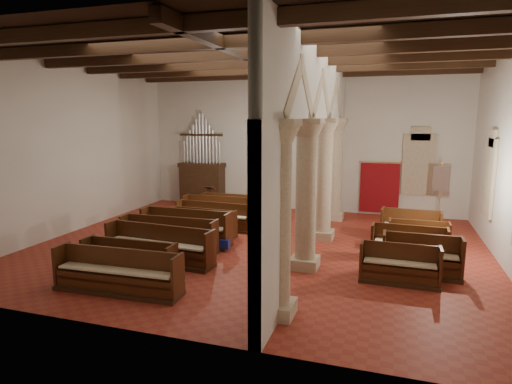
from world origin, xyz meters
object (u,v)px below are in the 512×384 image
(lectern, at_px, (210,201))
(aisle_pew_0, at_px, (399,270))
(nave_pew_0, at_px, (118,279))
(processional_banner, at_px, (439,208))
(pipe_organ, at_px, (202,176))

(lectern, xyz_separation_m, aisle_pew_0, (7.86, -6.18, -0.15))
(lectern, bearing_deg, nave_pew_0, -73.36)
(nave_pew_0, height_order, aisle_pew_0, nave_pew_0)
(processional_banner, bearing_deg, lectern, -166.62)
(lectern, height_order, processional_banner, processional_banner)
(processional_banner, xyz_separation_m, aisle_pew_0, (-1.43, -5.92, -0.49))
(pipe_organ, relative_size, aisle_pew_0, 2.27)
(lectern, relative_size, processional_banner, 0.46)
(pipe_organ, xyz_separation_m, lectern, (0.91, -1.17, -0.88))
(nave_pew_0, distance_m, aisle_pew_0, 6.88)
(nave_pew_0, xyz_separation_m, aisle_pew_0, (6.35, 2.65, -0.01))
(processional_banner, bearing_deg, pipe_organ, -173.00)
(lectern, distance_m, processional_banner, 9.29)
(pipe_organ, distance_m, nave_pew_0, 10.33)
(aisle_pew_0, bearing_deg, lectern, 142.56)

